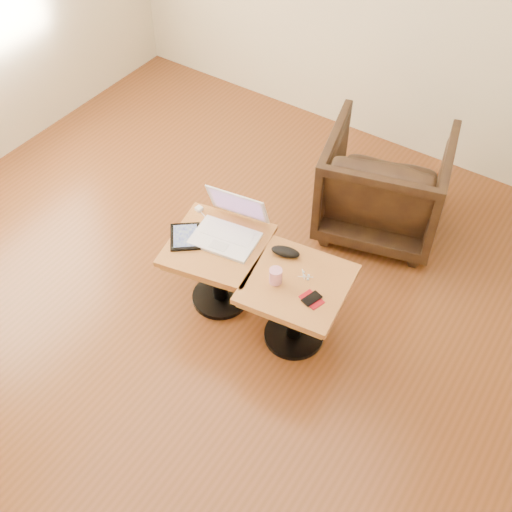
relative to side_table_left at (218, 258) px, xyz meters
The scene contains 11 objects.
room_shell 0.99m from the side_table_left, 96.26° to the right, with size 4.52×4.52×2.71m.
side_table_left is the anchor object (origin of this frame).
side_table_right 0.54m from the side_table_left, ahead, with size 0.61×0.61×0.49m.
laptop 0.20m from the side_table_left, 82.42° to the left, with size 0.42×0.40×0.25m.
tablet 0.23m from the side_table_left, 159.98° to the right, with size 0.27×0.28×0.02m.
charging_adapter 0.33m from the side_table_left, 147.22° to the left, with size 0.04×0.04×0.02m, color white.
glasses_case 0.43m from the side_table_left, 20.28° to the left, with size 0.17×0.07×0.05m, color black.
striped_cup 0.47m from the side_table_left, ahead, with size 0.07×0.07×0.09m, color #C63471.
earbuds_tangle 0.57m from the side_table_left, ahead, with size 0.08×0.05×0.01m.
phone_on_sleeve 0.68m from the side_table_left, ahead, with size 0.14×0.12×0.01m.
armchair 1.27m from the side_table_left, 66.38° to the left, with size 0.78×0.80×0.73m, color black.
Camera 1 is at (1.64, -1.86, 3.11)m, focal length 45.00 mm.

